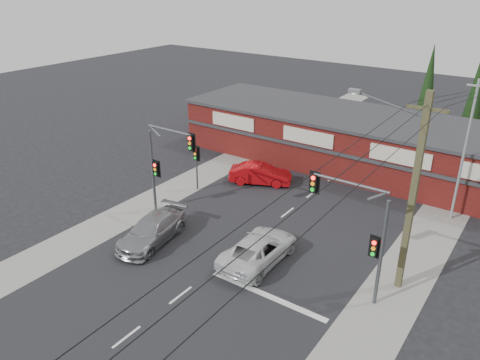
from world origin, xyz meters
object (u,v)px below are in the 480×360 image
Objects in this scene: red_sedan at (260,174)px; utility_pole at (411,189)px; silver_suv at (152,230)px; shop_building at (341,138)px; white_suv at (259,249)px.

red_sedan is 0.46× the size of utility_pole.
utility_pole is at bearing 7.87° from silver_suv.
silver_suv is 14.45m from utility_pole.
shop_building is 2.73× the size of utility_pole.
red_sedan is 14.78m from utility_pole.
shop_building is (-2.48, 16.15, 1.38)m from white_suv.
white_suv is 0.20× the size of shop_building.
red_sedan is (-5.52, 8.72, 0.00)m from white_suv.
utility_pole is at bearing -163.57° from white_suv.
red_sedan is at bearing -112.24° from shop_building.
utility_pole reaches higher than silver_suv.
white_suv is at bearing -81.26° from shop_building.
silver_suv is 0.19× the size of shop_building.
utility_pole is at bearing -56.24° from shop_building.
silver_suv is at bearing 16.25° from white_suv.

